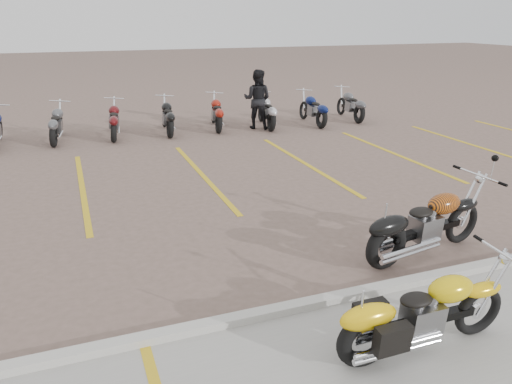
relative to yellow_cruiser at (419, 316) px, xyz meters
The scene contains 7 objects.
ground 3.27m from the yellow_cruiser, 99.67° to the left, with size 100.00×100.00×0.00m, color #735A52.
curb 1.36m from the yellow_cruiser, 114.56° to the left, with size 60.00×0.18×0.12m, color #ADAAA3.
parking_stripes 7.22m from the yellow_cruiser, 94.32° to the left, with size 38.00×5.50×0.01m, color gold, non-canonical shape.
yellow_cruiser is the anchor object (origin of this frame).
flame_cruiser 2.45m from the yellow_cruiser, 50.99° to the left, with size 2.38×0.57×0.99m.
person_b 11.86m from the yellow_cruiser, 77.68° to the left, with size 0.93×0.73×1.92m, color black.
bg_bike_row 11.98m from the yellow_cruiser, 100.01° to the left, with size 17.41×2.07×1.10m.
Camera 1 is at (-2.80, -6.94, 3.56)m, focal length 35.00 mm.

